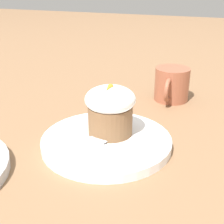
% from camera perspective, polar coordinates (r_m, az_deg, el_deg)
% --- Properties ---
extents(ground_plane, '(4.00, 4.00, 0.00)m').
position_cam_1_polar(ground_plane, '(0.55, -1.02, -6.14)').
color(ground_plane, '#846042').
extents(dessert_plate, '(0.23, 0.23, 0.02)m').
position_cam_1_polar(dessert_plate, '(0.55, -1.02, -5.42)').
color(dessert_plate, white).
rests_on(dessert_plate, ground_plane).
extents(carrot_cake, '(0.09, 0.09, 0.09)m').
position_cam_1_polar(carrot_cake, '(0.54, -0.00, 0.51)').
color(carrot_cake, brown).
rests_on(carrot_cake, dessert_plate).
extents(spoon, '(0.11, 0.07, 0.01)m').
position_cam_1_polar(spoon, '(0.52, -2.14, -5.38)').
color(spoon, silver).
rests_on(spoon, dessert_plate).
extents(coffee_cup, '(0.11, 0.08, 0.08)m').
position_cam_1_polar(coffee_cup, '(0.75, 10.85, 4.98)').
color(coffee_cup, '#9E563D').
rests_on(coffee_cup, ground_plane).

